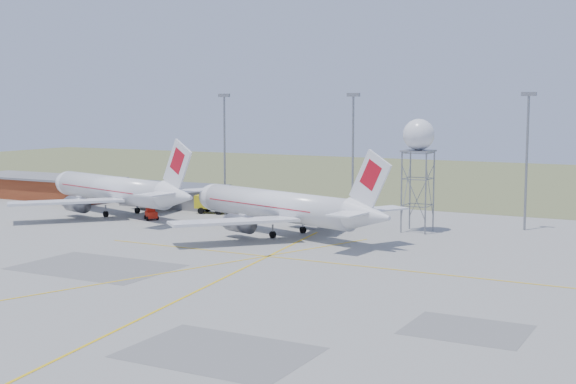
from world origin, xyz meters
The scene contains 12 objects.
ground centered at (0.00, 0.00, 0.00)m, with size 400.00×400.00×0.00m, color #A2A19C.
grass_strip centered at (0.00, 140.00, 0.01)m, with size 400.00×120.00×0.03m, color #5B6D3C.
building_orange centered at (-75.00, 62.00, 2.17)m, with size 33.00×12.00×4.30m.
building_grey centered at (-45.00, 64.00, 1.97)m, with size 19.00×10.00×3.90m.
mast_a centered at (-35.00, 66.00, 12.07)m, with size 2.20×0.50×20.50m.
mast_b centered at (-10.00, 66.00, 12.07)m, with size 2.20×0.50×20.50m.
mast_c centered at (18.00, 66.00, 12.07)m, with size 2.20×0.50×20.50m.
airliner_main centered at (-12.21, 45.36, 3.99)m, with size 37.55×35.51×13.03m.
airliner_far centered at (-46.85, 50.36, 4.12)m, with size 38.82×36.78×13.43m.
radar_tower centered at (4.34, 56.98, 9.32)m, with size 4.59×4.59×16.61m.
fire_truck centered at (-31.35, 59.71, 1.73)m, with size 9.42×5.11×3.60m.
baggage_tug centered at (-37.76, 48.13, 0.71)m, with size 2.93×2.89×1.87m.
Camera 1 is at (42.74, -54.91, 19.06)m, focal length 50.00 mm.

